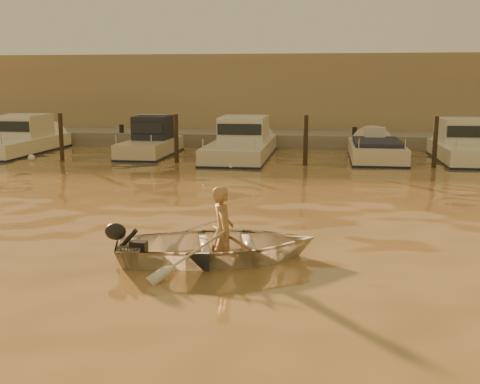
% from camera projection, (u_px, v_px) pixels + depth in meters
% --- Properties ---
extents(ground_plane, '(160.00, 160.00, 0.00)m').
position_uv_depth(ground_plane, '(288.00, 272.00, 10.70)').
color(ground_plane, brown).
rests_on(ground_plane, ground).
extents(dinghy, '(4.40, 3.66, 0.79)m').
position_uv_depth(dinghy, '(218.00, 245.00, 11.41)').
color(dinghy, silver).
rests_on(dinghy, ground_plane).
extents(person, '(0.57, 0.71, 1.71)m').
position_uv_depth(person, '(223.00, 231.00, 11.37)').
color(person, '#A47C52').
rests_on(person, dinghy).
extents(outboard_motor, '(0.98, 0.63, 0.70)m').
position_uv_depth(outboard_motor, '(138.00, 248.00, 11.21)').
color(outboard_motor, black).
rests_on(outboard_motor, dinghy).
extents(oar_port, '(1.04, 1.88, 0.13)m').
position_uv_depth(oar_port, '(231.00, 237.00, 11.42)').
color(oar_port, brown).
rests_on(oar_port, dinghy).
extents(oar_starboard, '(0.28, 2.10, 0.13)m').
position_uv_depth(oar_starboard, '(220.00, 238.00, 11.39)').
color(oar_starboard, brown).
rests_on(oar_starboard, dinghy).
extents(moored_boat_0, '(2.31, 7.32, 1.75)m').
position_uv_depth(moored_boat_0, '(19.00, 140.00, 28.05)').
color(moored_boat_0, white).
rests_on(moored_boat_0, ground_plane).
extents(moored_boat_1, '(1.88, 5.73, 1.75)m').
position_uv_depth(moored_boat_1, '(150.00, 142.00, 27.17)').
color(moored_boat_1, beige).
rests_on(moored_boat_1, ground_plane).
extents(moored_boat_2, '(2.50, 8.31, 1.75)m').
position_uv_depth(moored_boat_2, '(242.00, 143.00, 26.58)').
color(moored_boat_2, beige).
rests_on(moored_boat_2, ground_plane).
extents(moored_boat_3, '(2.19, 6.27, 0.95)m').
position_uv_depth(moored_boat_3, '(376.00, 154.00, 25.84)').
color(moored_boat_3, beige).
rests_on(moored_boat_3, ground_plane).
extents(moored_boat_4, '(2.03, 6.35, 1.75)m').
position_uv_depth(moored_boat_4, '(463.00, 146.00, 25.27)').
color(moored_boat_4, white).
rests_on(moored_boat_4, ground_plane).
extents(piling_0, '(0.18, 0.18, 2.20)m').
position_uv_depth(piling_0, '(61.00, 139.00, 25.43)').
color(piling_0, '#2D2319').
rests_on(piling_0, ground_plane).
extents(piling_1, '(0.18, 0.18, 2.20)m').
position_uv_depth(piling_1, '(176.00, 141.00, 24.73)').
color(piling_1, '#2D2319').
rests_on(piling_1, ground_plane).
extents(piling_2, '(0.18, 0.18, 2.20)m').
position_uv_depth(piling_2, '(306.00, 143.00, 23.99)').
color(piling_2, '#2D2319').
rests_on(piling_2, ground_plane).
extents(piling_3, '(0.18, 0.18, 2.20)m').
position_uv_depth(piling_3, '(435.00, 145.00, 23.29)').
color(piling_3, '#2D2319').
rests_on(piling_3, ground_plane).
extents(fender_a, '(0.30, 0.30, 0.30)m').
position_uv_depth(fender_a, '(31.00, 158.00, 25.56)').
color(fender_a, white).
rests_on(fender_a, ground_plane).
extents(fender_b, '(0.30, 0.30, 0.30)m').
position_uv_depth(fender_b, '(135.00, 159.00, 25.18)').
color(fender_b, orange).
rests_on(fender_b, ground_plane).
extents(fender_c, '(0.30, 0.30, 0.30)m').
position_uv_depth(fender_c, '(231.00, 166.00, 23.13)').
color(fender_c, white).
rests_on(fender_c, ground_plane).
extents(fender_d, '(0.30, 0.30, 0.30)m').
position_uv_depth(fender_d, '(373.00, 163.00, 23.89)').
color(fender_d, orange).
rests_on(fender_d, ground_plane).
extents(quay, '(52.00, 4.00, 1.00)m').
position_uv_depth(quay, '(314.00, 142.00, 31.59)').
color(quay, gray).
rests_on(quay, ground_plane).
extents(waterfront_building, '(46.00, 7.00, 4.80)m').
position_uv_depth(waterfront_building, '(317.00, 96.00, 36.53)').
color(waterfront_building, '#9E8466').
rests_on(waterfront_building, quay).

